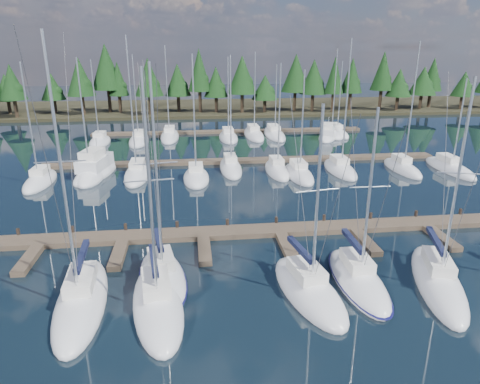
{
  "coord_description": "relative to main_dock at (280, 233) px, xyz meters",
  "views": [
    {
      "loc": [
        -6.69,
        -12.58,
        13.96
      ],
      "look_at": [
        -2.62,
        22.0,
        2.13
      ],
      "focal_mm": 32.0,
      "sensor_mm": 36.0,
      "label": 1
    }
  ],
  "objects": [
    {
      "name": "front_sailboat_2",
      "position": [
        -8.88,
        -8.79,
        0.08
      ],
      "size": [
        3.95,
        9.33,
        13.95
      ],
      "color": "silver",
      "rests_on": "ground"
    },
    {
      "name": "front_sailboat_0",
      "position": [
        -13.22,
        -7.92,
        0.09
      ],
      "size": [
        3.49,
        9.98,
        15.55
      ],
      "color": "silver",
      "rests_on": "ground"
    },
    {
      "name": "motor_yacht_right",
      "position": [
        15.25,
        36.01,
        0.25
      ],
      "size": [
        5.47,
        8.51,
        4.03
      ],
      "color": "silver",
      "rests_on": "ground"
    },
    {
      "name": "front_sailboat_4",
      "position": [
        3.32,
        -7.54,
        0.07
      ],
      "size": [
        2.88,
        8.43,
        11.73
      ],
      "color": "silver",
      "rests_on": "ground"
    },
    {
      "name": "front_sailboat_5",
      "position": [
        8.16,
        -8.29,
        0.08
      ],
      "size": [
        5.34,
        10.02,
        13.35
      ],
      "color": "silver",
      "rests_on": "ground"
    },
    {
      "name": "motor_yacht_left",
      "position": [
        -17.69,
        19.06,
        0.34
      ],
      "size": [
        5.07,
        10.39,
        4.99
      ],
      "color": "silver",
      "rests_on": "ground"
    },
    {
      "name": "front_sailboat_1",
      "position": [
        -8.77,
        -5.81,
        0.09
      ],
      "size": [
        4.19,
        8.32,
        14.07
      ],
      "color": "silver",
      "rests_on": "ground"
    },
    {
      "name": "main_dock",
      "position": [
        0.0,
        0.0,
        0.0
      ],
      "size": [
        44.0,
        6.13,
        0.9
      ],
      "color": "brown",
      "rests_on": "ground"
    },
    {
      "name": "tree_line",
      "position": [
        0.16,
        62.9,
        7.38
      ],
      "size": [
        183.29,
        11.79,
        14.12
      ],
      "color": "black",
      "rests_on": "far_shore"
    },
    {
      "name": "back_docks",
      "position": [
        0.0,
        32.23,
        -0.0
      ],
      "size": [
        50.0,
        21.8,
        0.4
      ],
      "color": "brown",
      "rests_on": "ground"
    },
    {
      "name": "far_shore",
      "position": [
        0.0,
        72.64,
        0.1
      ],
      "size": [
        220.0,
        30.0,
        0.6
      ],
      "primitive_type": "cube",
      "color": "black",
      "rests_on": "ground"
    },
    {
      "name": "back_sailboat_rows",
      "position": [
        0.15,
        27.74,
        0.06
      ],
      "size": [
        49.52,
        33.95,
        15.95
      ],
      "color": "silver",
      "rests_on": "ground"
    },
    {
      "name": "front_sailboat_3",
      "position": [
        -0.04,
        -8.32,
        0.07
      ],
      "size": [
        4.15,
        8.62,
        12.06
      ],
      "color": "silver",
      "rests_on": "ground"
    },
    {
      "name": "ground",
      "position": [
        0.0,
        12.64,
        -0.2
      ],
      "size": [
        260.0,
        260.0,
        0.0
      ],
      "primitive_type": "plane",
      "color": "black",
      "rests_on": "ground"
    }
  ]
}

